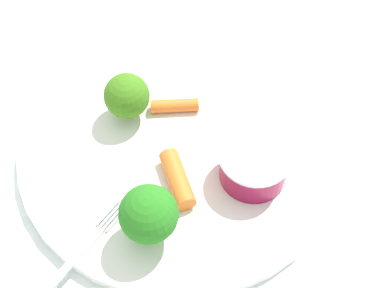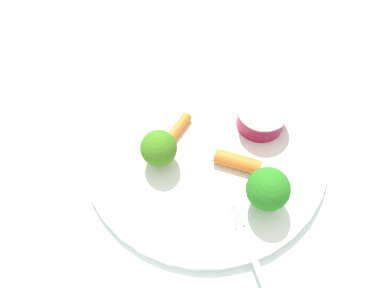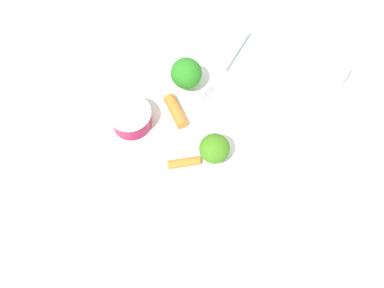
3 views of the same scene
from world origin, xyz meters
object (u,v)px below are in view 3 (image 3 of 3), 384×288
Objects in this scene: broccoli_floret_0 at (214,149)px; carrot_stick_1 at (183,163)px; sauce_cup at (131,118)px; drinking_glass at (324,72)px; broccoli_floret_1 at (186,74)px; carrot_stick_0 at (176,111)px; fork at (227,65)px; plate at (178,143)px.

carrot_stick_1 is (0.05, 0.00, -0.02)m from broccoli_floret_0.
drinking_glass reaches higher than sauce_cup.
broccoli_floret_1 is 1.06× the size of carrot_stick_0.
carrot_stick_1 is (0.04, 0.13, -0.03)m from broccoli_floret_1.
fork is 1.40× the size of drinking_glass.
drinking_glass is at bearing 151.55° from fork.
broccoli_floret_0 is (-0.04, 0.04, 0.03)m from plate.
broccoli_floret_0 is (-0.10, 0.08, 0.01)m from sauce_cup.
fork is at bearing -160.38° from broccoli_floret_1.
sauce_cup is 0.30m from drinking_glass.
drinking_glass reaches higher than broccoli_floret_0.
sauce_cup is 0.70× the size of drinking_glass.
broccoli_floret_0 is 1.08× the size of carrot_stick_1.
fork is at bearing -156.66° from sauce_cup.
fork is at bearing -132.40° from plate.
carrot_stick_0 is 0.44× the size of fork.
carrot_stick_1 is at bearing 55.02° from fork.
plate is at bearing 11.14° from drinking_glass.
fork is (-0.10, -0.07, -0.01)m from carrot_stick_0.
fork is at bearing -112.33° from broccoli_floret_0.
carrot_stick_1 is at bearing 84.07° from carrot_stick_0.
drinking_glass is at bearing -160.45° from carrot_stick_1.
broccoli_floret_1 reaches higher than plate.
sauce_cup is 0.10m from carrot_stick_1.
broccoli_floret_0 is 0.13m from broccoli_floret_1.
broccoli_floret_0 is at bearing 67.67° from fork.
plate is at bearing 81.14° from carrot_stick_0.
plate is 3.35× the size of drinking_glass.
plate is 0.05m from carrot_stick_0.
carrot_stick_0 is 0.12m from fork.
plate is at bearing -92.35° from carrot_stick_1.
broccoli_floret_1 is 1.26× the size of carrot_stick_1.
broccoli_floret_0 is 0.17m from fork.
sauce_cup is 0.50× the size of fork.
broccoli_floret_0 is at bearing 113.71° from carrot_stick_0.
plate is at bearing -40.44° from broccoli_floret_0.
carrot_stick_0 is at bearing 59.10° from broccoli_floret_1.
broccoli_floret_0 is 0.21m from drinking_glass.
fork is (-0.11, -0.12, 0.01)m from plate.
carrot_stick_1 is 0.52× the size of drinking_glass.
sauce_cup is 0.13m from broccoli_floret_0.
broccoli_floret_1 is at bearing -120.90° from carrot_stick_0.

